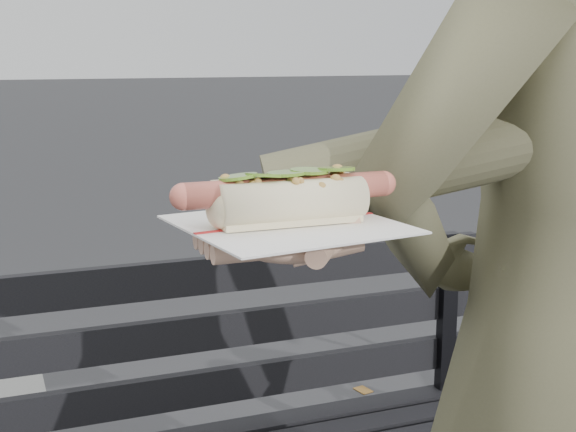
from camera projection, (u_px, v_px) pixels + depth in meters
name	position (u px, v px, depth m)	size (l,w,h in m)	color
person	(564.00, 376.00, 1.04)	(0.65, 0.43, 1.79)	brown
held_hotdog	(439.00, 162.00, 0.88)	(0.64, 0.31, 0.20)	brown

